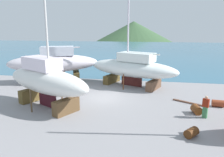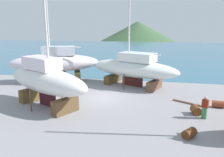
{
  "view_description": "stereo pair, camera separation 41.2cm",
  "coord_description": "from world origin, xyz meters",
  "px_view_note": "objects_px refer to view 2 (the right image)",
  "views": [
    {
      "loc": [
        4.14,
        -19.81,
        6.57
      ],
      "look_at": [
        0.75,
        0.01,
        1.87
      ],
      "focal_mm": 35.55,
      "sensor_mm": 36.0,
      "label": 1
    },
    {
      "loc": [
        4.55,
        -19.73,
        6.57
      ],
      "look_at": [
        0.75,
        0.01,
        1.87
      ],
      "focal_mm": 35.55,
      "sensor_mm": 36.0,
      "label": 2
    }
  ],
  "objects_px": {
    "worker": "(205,107)",
    "barrel_rust_mid": "(189,133)",
    "barrel_blue_faded": "(218,104)",
    "sailboat_large_starboard": "(133,68)",
    "sailboat_small_center": "(55,62)",
    "sailboat_far_slipway": "(46,79)",
    "barrel_tipped_right": "(196,110)"
  },
  "relations": [
    {
      "from": "sailboat_large_starboard",
      "to": "barrel_tipped_right",
      "type": "height_order",
      "value": "sailboat_large_starboard"
    },
    {
      "from": "barrel_rust_mid",
      "to": "barrel_blue_faded",
      "type": "bearing_deg",
      "value": 61.98
    },
    {
      "from": "sailboat_large_starboard",
      "to": "barrel_rust_mid",
      "type": "relative_size",
      "value": 16.94
    },
    {
      "from": "barrel_rust_mid",
      "to": "sailboat_large_starboard",
      "type": "bearing_deg",
      "value": 111.86
    },
    {
      "from": "barrel_tipped_right",
      "to": "barrel_blue_faded",
      "type": "relative_size",
      "value": 0.92
    },
    {
      "from": "sailboat_large_starboard",
      "to": "sailboat_small_center",
      "type": "bearing_deg",
      "value": 22.56
    },
    {
      "from": "sailboat_far_slipway",
      "to": "barrel_tipped_right",
      "type": "relative_size",
      "value": 19.79
    },
    {
      "from": "sailboat_large_starboard",
      "to": "barrel_tipped_right",
      "type": "relative_size",
      "value": 17.72
    },
    {
      "from": "sailboat_large_starboard",
      "to": "barrel_tipped_right",
      "type": "distance_m",
      "value": 9.53
    },
    {
      "from": "worker",
      "to": "barrel_blue_faded",
      "type": "distance_m",
      "value": 3.15
    },
    {
      "from": "worker",
      "to": "barrel_blue_faded",
      "type": "xyz_separation_m",
      "value": [
        1.63,
        2.63,
        -0.58
      ]
    },
    {
      "from": "barrel_tipped_right",
      "to": "barrel_rust_mid",
      "type": "relative_size",
      "value": 0.96
    },
    {
      "from": "worker",
      "to": "barrel_rust_mid",
      "type": "distance_m",
      "value": 3.6
    },
    {
      "from": "sailboat_small_center",
      "to": "worker",
      "type": "relative_size",
      "value": 11.31
    },
    {
      "from": "sailboat_far_slipway",
      "to": "barrel_tipped_right",
      "type": "bearing_deg",
      "value": 30.89
    },
    {
      "from": "barrel_tipped_right",
      "to": "worker",
      "type": "bearing_deg",
      "value": -57.61
    },
    {
      "from": "sailboat_small_center",
      "to": "barrel_blue_faded",
      "type": "height_order",
      "value": "sailboat_small_center"
    },
    {
      "from": "sailboat_far_slipway",
      "to": "worker",
      "type": "xyz_separation_m",
      "value": [
        12.51,
        -0.23,
        -1.46
      ]
    },
    {
      "from": "sailboat_large_starboard",
      "to": "barrel_rust_mid",
      "type": "distance_m",
      "value": 12.45
    },
    {
      "from": "sailboat_small_center",
      "to": "barrel_blue_faded",
      "type": "xyz_separation_m",
      "value": [
        17.05,
        -5.65,
        -2.15
      ]
    },
    {
      "from": "worker",
      "to": "barrel_rust_mid",
      "type": "xyz_separation_m",
      "value": [
        -1.49,
        -3.23,
        -0.59
      ]
    },
    {
      "from": "sailboat_far_slipway",
      "to": "sailboat_small_center",
      "type": "distance_m",
      "value": 8.56
    },
    {
      "from": "sailboat_large_starboard",
      "to": "worker",
      "type": "relative_size",
      "value": 8.97
    },
    {
      "from": "worker",
      "to": "barrel_rust_mid",
      "type": "height_order",
      "value": "worker"
    },
    {
      "from": "worker",
      "to": "sailboat_far_slipway",
      "type": "bearing_deg",
      "value": 120.52
    },
    {
      "from": "barrel_tipped_right",
      "to": "barrel_rust_mid",
      "type": "height_order",
      "value": "barrel_tipped_right"
    },
    {
      "from": "sailboat_far_slipway",
      "to": "sailboat_large_starboard",
      "type": "height_order",
      "value": "sailboat_far_slipway"
    },
    {
      "from": "worker",
      "to": "barrel_tipped_right",
      "type": "xyz_separation_m",
      "value": [
        -0.45,
        0.72,
        -0.54
      ]
    },
    {
      "from": "barrel_rust_mid",
      "to": "barrel_blue_faded",
      "type": "relative_size",
      "value": 0.96
    },
    {
      "from": "sailboat_large_starboard",
      "to": "barrel_blue_faded",
      "type": "distance_m",
      "value": 9.68
    },
    {
      "from": "sailboat_far_slipway",
      "to": "sailboat_large_starboard",
      "type": "bearing_deg",
      "value": 79.66
    },
    {
      "from": "worker",
      "to": "barrel_blue_faded",
      "type": "relative_size",
      "value": 1.81
    }
  ]
}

